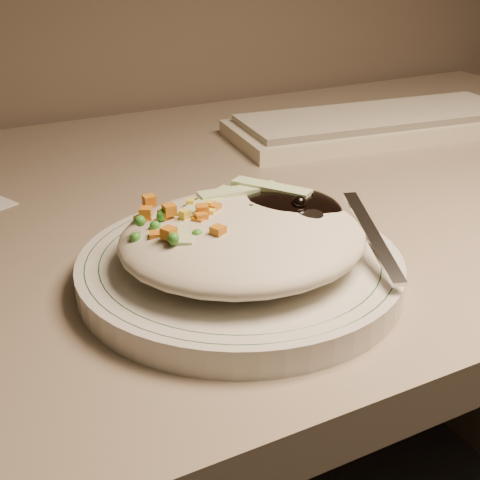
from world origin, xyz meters
name	(u,v)px	position (x,y,z in m)	size (l,w,h in m)	color
desk	(212,352)	(0.00, 1.38, 0.54)	(1.40, 0.70, 0.74)	gray
plate	(240,270)	(-0.06, 1.20, 0.75)	(0.25, 0.25, 0.02)	beige
plate_rim	(240,258)	(-0.06, 1.20, 0.76)	(0.24, 0.24, 0.00)	#144723
meal	(245,233)	(-0.06, 1.20, 0.78)	(0.21, 0.19, 0.05)	#BAAF97
keyboard	(378,124)	(0.30, 1.47, 0.75)	(0.42, 0.19, 0.03)	beige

